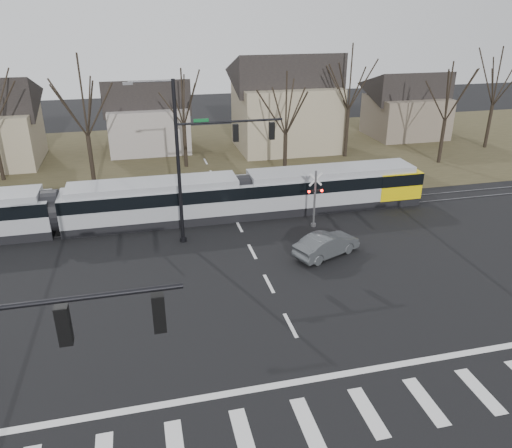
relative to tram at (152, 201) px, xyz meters
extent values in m
plane|color=black|center=(5.69, -16.00, -1.65)|extent=(140.00, 140.00, 0.00)
cube|color=#38331E|center=(5.69, 16.00, -1.64)|extent=(140.00, 28.00, 0.01)
cube|color=silver|center=(2.09, -20.00, -1.64)|extent=(0.60, 2.60, 0.01)
cube|color=silver|center=(4.49, -20.00, -1.64)|extent=(0.60, 2.60, 0.01)
cube|color=silver|center=(6.89, -20.00, -1.64)|extent=(0.60, 2.60, 0.01)
cube|color=silver|center=(9.29, -20.00, -1.64)|extent=(0.60, 2.60, 0.01)
cube|color=silver|center=(11.69, -20.00, -1.64)|extent=(0.60, 2.60, 0.01)
cube|color=silver|center=(5.69, -17.80, -1.64)|extent=(28.00, 0.35, 0.01)
cube|color=silver|center=(5.69, -14.00, -1.64)|extent=(0.18, 2.00, 0.01)
cube|color=silver|center=(5.69, -10.00, -1.64)|extent=(0.18, 2.00, 0.01)
cube|color=silver|center=(5.69, -6.00, -1.64)|extent=(0.18, 2.00, 0.01)
cube|color=silver|center=(5.69, -2.00, -1.64)|extent=(0.18, 2.00, 0.01)
cube|color=silver|center=(5.69, 2.00, -1.64)|extent=(0.18, 2.00, 0.01)
cube|color=silver|center=(5.69, 6.00, -1.64)|extent=(0.18, 2.00, 0.01)
cube|color=silver|center=(5.69, 10.00, -1.64)|extent=(0.18, 2.00, 0.01)
cube|color=silver|center=(5.69, 14.00, -1.64)|extent=(0.18, 2.00, 0.01)
cube|color=#59595E|center=(5.69, -0.90, -1.62)|extent=(90.00, 0.12, 0.06)
cube|color=#59595E|center=(5.69, 0.50, -1.62)|extent=(90.00, 0.12, 0.06)
cube|color=gray|center=(0.18, 0.00, -0.14)|extent=(12.43, 2.90, 3.02)
cube|color=black|center=(0.18, 0.00, 0.48)|extent=(12.45, 2.94, 0.88)
cube|color=gray|center=(13.13, 0.00, -0.14)|extent=(13.46, 2.90, 3.02)
cube|color=black|center=(13.13, 0.00, 0.48)|extent=(13.48, 2.94, 0.88)
cube|color=yellow|center=(18.20, 0.00, -0.04)|extent=(3.31, 2.96, 2.02)
imported|color=#414447|center=(9.96, -7.52, -0.93)|extent=(4.69, 5.45, 1.43)
cylinder|color=black|center=(-3.06, -22.00, 5.95)|extent=(6.50, 0.14, 0.14)
cube|color=black|center=(-2.74, -22.00, 5.25)|extent=(0.32, 0.32, 1.05)
sphere|color=#FF0C07|center=(-2.74, -22.00, 5.58)|extent=(0.22, 0.22, 0.22)
cube|color=black|center=(-0.46, -22.00, 5.25)|extent=(0.32, 0.32, 1.05)
sphere|color=#FF0C07|center=(-0.46, -22.00, 5.58)|extent=(0.22, 0.22, 0.22)
cylinder|color=black|center=(1.69, -3.50, 3.45)|extent=(0.22, 0.22, 10.20)
cylinder|color=black|center=(1.69, -3.50, -1.50)|extent=(0.44, 0.44, 0.30)
cylinder|color=black|center=(4.94, -3.50, 5.95)|extent=(6.50, 0.14, 0.14)
cube|color=#0C5926|center=(3.19, -3.50, 6.10)|extent=(0.90, 0.03, 0.22)
cube|color=black|center=(5.26, -3.50, 5.25)|extent=(0.32, 0.32, 1.05)
sphere|color=#FF0C07|center=(5.26, -3.50, 5.58)|extent=(0.22, 0.22, 0.22)
cube|color=black|center=(7.54, -3.50, 5.25)|extent=(0.32, 0.32, 1.05)
sphere|color=#FF0C07|center=(7.54, -3.50, 5.58)|extent=(0.22, 0.22, 0.22)
cube|color=#59595B|center=(-0.81, -3.50, 8.37)|extent=(0.55, 0.22, 0.14)
cylinder|color=#59595B|center=(10.69, -3.20, 0.35)|extent=(0.14, 0.14, 4.00)
cylinder|color=#59595B|center=(10.69, -3.20, -1.55)|extent=(0.36, 0.36, 0.20)
cube|color=silver|center=(10.69, -3.20, 1.75)|extent=(0.95, 0.04, 0.95)
cube|color=silver|center=(10.69, -3.20, 1.75)|extent=(0.95, 0.04, 0.95)
cube|color=black|center=(10.69, -3.20, 0.95)|extent=(1.00, 0.10, 0.12)
sphere|color=#FF0C07|center=(10.24, -3.28, 0.95)|extent=(0.18, 0.18, 0.18)
sphere|color=#FF0C07|center=(11.14, -3.28, 0.95)|extent=(0.18, 0.18, 0.18)
cube|color=gray|center=(0.69, 20.00, 0.60)|extent=(8.00, 7.00, 4.50)
cube|color=gray|center=(14.69, 17.00, 1.60)|extent=(10.00, 8.00, 6.50)
cube|color=#695C4D|center=(29.69, 19.00, 0.60)|extent=(8.00, 7.00, 4.50)
camera|label=1|loc=(-0.57, -32.89, 12.37)|focal=35.00mm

